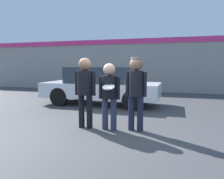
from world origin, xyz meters
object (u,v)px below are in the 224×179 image
object	(u,v)px
person_middle_with_frisbee	(109,91)
shrub	(111,82)
person_right	(136,86)
parked_car_near	(100,86)
person_left	(85,86)

from	to	relation	value
person_middle_with_frisbee	shrub	world-z (taller)	person_middle_with_frisbee
person_right	shrub	distance (m)	7.83
person_right	parked_car_near	xyz separation A→B (m)	(-2.06, 3.17, -0.32)
person_right	parked_car_near	size ratio (longest dim) A/B	0.38
person_middle_with_frisbee	shrub	size ratio (longest dim) A/B	1.42
parked_car_near	shrub	size ratio (longest dim) A/B	4.07
person_middle_with_frisbee	parked_car_near	distance (m)	3.60
shrub	parked_car_near	bearing A→B (deg)	-79.12
person_right	shrub	xyz separation A→B (m)	(-2.85, 7.27, -0.51)
person_left	parked_car_near	xyz separation A→B (m)	(-0.79, 3.30, -0.31)
person_left	shrub	bearing A→B (deg)	102.02
person_middle_with_frisbee	shrub	xyz separation A→B (m)	(-2.21, 7.40, -0.40)
person_right	shrub	size ratio (longest dim) A/B	1.55
person_middle_with_frisbee	parked_car_near	world-z (taller)	person_middle_with_frisbee
person_left	person_middle_with_frisbee	distance (m)	0.64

